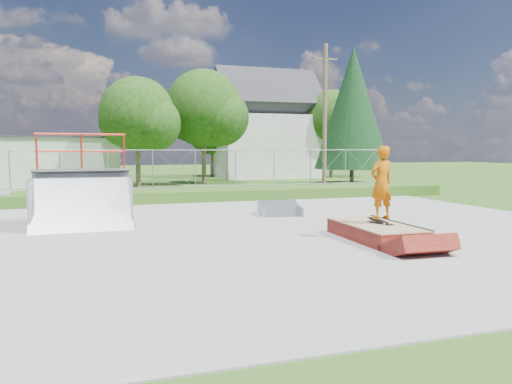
# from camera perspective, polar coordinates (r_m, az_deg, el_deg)

# --- Properties ---
(ground) EXTENTS (120.00, 120.00, 0.00)m
(ground) POSITION_cam_1_polar(r_m,az_deg,el_deg) (13.93, 1.65, -4.71)
(ground) COLOR #365E1A
(ground) RESTS_ON ground
(concrete_pad) EXTENTS (20.00, 16.00, 0.04)m
(concrete_pad) POSITION_cam_1_polar(r_m,az_deg,el_deg) (13.92, 1.65, -4.63)
(concrete_pad) COLOR gray
(concrete_pad) RESTS_ON ground
(grass_berm) EXTENTS (24.00, 3.00, 0.50)m
(grass_berm) POSITION_cam_1_polar(r_m,az_deg,el_deg) (22.99, -6.44, -0.28)
(grass_berm) COLOR #365E1A
(grass_berm) RESTS_ON ground
(grind_box) EXTENTS (1.49, 2.93, 0.43)m
(grind_box) POSITION_cam_1_polar(r_m,az_deg,el_deg) (13.13, 13.51, -4.49)
(grind_box) COLOR maroon
(grind_box) RESTS_ON concrete_pad
(quarter_pipe) EXTENTS (2.82, 2.39, 2.82)m
(quarter_pipe) POSITION_cam_1_polar(r_m,az_deg,el_deg) (15.60, -19.32, 1.27)
(quarter_pipe) COLOR #9B9FA3
(quarter_pipe) RESTS_ON concrete_pad
(flat_bank_ramp) EXTENTS (1.67, 1.75, 0.43)m
(flat_bank_ramp) POSITION_cam_1_polar(r_m,az_deg,el_deg) (17.55, 2.76, -1.99)
(flat_bank_ramp) COLOR #9B9FA3
(flat_bank_ramp) RESTS_ON concrete_pad
(skateboard) EXTENTS (0.36, 0.82, 0.13)m
(skateboard) POSITION_cam_1_polar(r_m,az_deg,el_deg) (13.19, 14.06, -3.31)
(skateboard) COLOR black
(skateboard) RESTS_ON grind_box
(skater) EXTENTS (0.75, 0.57, 1.86)m
(skater) POSITION_cam_1_polar(r_m,az_deg,el_deg) (13.10, 14.15, 0.73)
(skater) COLOR #C05B07
(skater) RESTS_ON grind_box
(chain_link_fence) EXTENTS (20.00, 0.06, 1.80)m
(chain_link_fence) POSITION_cam_1_polar(r_m,az_deg,el_deg) (23.89, -6.96, 2.67)
(chain_link_fence) COLOR gray
(chain_link_fence) RESTS_ON grass_berm
(utility_building_flat) EXTENTS (10.00, 6.00, 3.00)m
(utility_building_flat) POSITION_cam_1_polar(r_m,az_deg,el_deg) (35.07, -23.73, 3.17)
(utility_building_flat) COLOR silver
(utility_building_flat) RESTS_ON ground
(gable_house) EXTENTS (8.40, 6.08, 8.94)m
(gable_house) POSITION_cam_1_polar(r_m,az_deg,el_deg) (41.27, 1.12, 7.04)
(gable_house) COLOR silver
(gable_house) RESTS_ON ground
(utility_pole) EXTENTS (0.24, 0.24, 8.00)m
(utility_pole) POSITION_cam_1_polar(r_m,az_deg,el_deg) (27.78, 7.87, 8.34)
(utility_pole) COLOR brown
(utility_pole) RESTS_ON ground
(tree_left_near) EXTENTS (4.76, 4.48, 6.65)m
(tree_left_near) POSITION_cam_1_polar(r_m,az_deg,el_deg) (30.94, -12.94, 8.36)
(tree_left_near) COLOR brown
(tree_left_near) RESTS_ON ground
(tree_center) EXTENTS (5.44, 5.12, 7.60)m
(tree_center) POSITION_cam_1_polar(r_m,az_deg,el_deg) (33.65, -5.47, 9.21)
(tree_center) COLOR brown
(tree_center) RESTS_ON ground
(tree_right_far) EXTENTS (5.10, 4.80, 7.12)m
(tree_right_far) POSITION_cam_1_polar(r_m,az_deg,el_deg) (41.39, 9.10, 7.95)
(tree_right_far) COLOR brown
(tree_right_far) RESTS_ON ground
(tree_back_mid) EXTENTS (4.08, 3.84, 5.70)m
(tree_back_mid) POSITION_cam_1_polar(r_m,az_deg,el_deg) (41.97, -4.65, 6.71)
(tree_back_mid) COLOR brown
(tree_back_mid) RESTS_ON ground
(conifer_tree) EXTENTS (5.04, 5.04, 9.10)m
(conifer_tree) POSITION_cam_1_polar(r_m,az_deg,el_deg) (34.35, 11.00, 9.40)
(conifer_tree) COLOR brown
(conifer_tree) RESTS_ON ground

